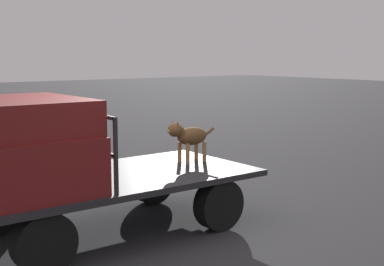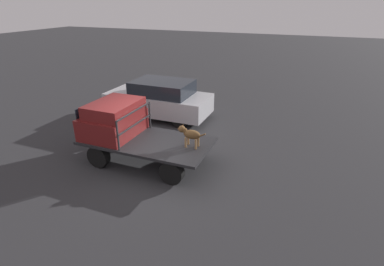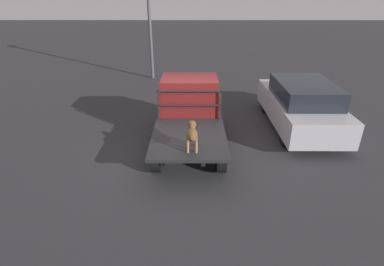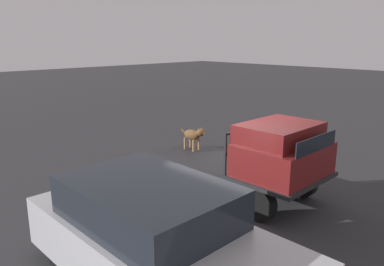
% 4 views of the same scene
% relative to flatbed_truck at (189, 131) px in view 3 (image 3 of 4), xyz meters
% --- Properties ---
extents(ground_plane, '(80.00, 80.00, 0.00)m').
position_rel_flatbed_truck_xyz_m(ground_plane, '(0.00, 0.00, -0.55)').
color(ground_plane, '#2D2D30').
extents(flatbed_truck, '(3.90, 1.94, 0.75)m').
position_rel_flatbed_truck_xyz_m(flatbed_truck, '(0.00, 0.00, 0.00)').
color(flatbed_truck, black).
rests_on(flatbed_truck, ground).
extents(truck_cab, '(1.46, 1.82, 1.07)m').
position_rel_flatbed_truck_xyz_m(truck_cab, '(1.14, 0.00, 0.70)').
color(truck_cab, maroon).
rests_on(truck_cab, flatbed_truck).
extents(truck_headboard, '(0.04, 1.82, 0.89)m').
position_rel_flatbed_truck_xyz_m(truck_headboard, '(0.37, 0.00, 0.78)').
color(truck_headboard, '#232326').
rests_on(truck_headboard, flatbed_truck).
extents(dog, '(0.86, 0.26, 0.64)m').
position_rel_flatbed_truck_xyz_m(dog, '(-1.37, -0.08, 0.58)').
color(dog, '#9E7547').
rests_on(dog, flatbed_truck).
extents(parked_sedan, '(4.34, 1.86, 1.59)m').
position_rel_flatbed_truck_xyz_m(parked_sedan, '(1.46, -3.61, 0.25)').
color(parked_sedan, black).
rests_on(parked_sedan, ground).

